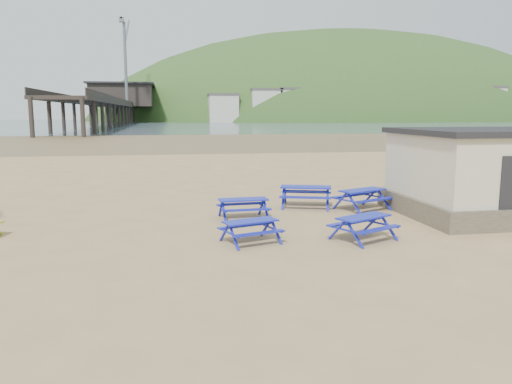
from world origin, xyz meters
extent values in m
plane|color=tan|center=(0.00, 0.00, 0.00)|extent=(400.00, 400.00, 0.00)
plane|color=brown|center=(0.00, 55.00, 0.00)|extent=(400.00, 400.00, 0.00)
plane|color=#445662|center=(0.00, 170.00, 0.01)|extent=(400.00, 400.00, 0.00)
cube|color=#1C1EAC|center=(0.91, 1.79, 0.70)|extent=(1.76, 0.77, 0.05)
cube|color=#1C1EAC|center=(0.88, 2.36, 0.43)|extent=(1.74, 0.34, 0.05)
cube|color=#1C1EAC|center=(0.95, 1.22, 0.43)|extent=(1.74, 0.34, 0.05)
cube|color=#1C1EAC|center=(3.70, 3.57, 0.81)|extent=(2.14, 1.35, 0.06)
cube|color=#1C1EAC|center=(3.91, 4.21, 0.50)|extent=(1.98, 0.88, 0.06)
cube|color=#1C1EAC|center=(3.50, 2.94, 0.50)|extent=(1.98, 0.88, 0.06)
cube|color=#1C1EAC|center=(5.71, 2.65, 0.77)|extent=(2.03, 1.46, 0.05)
cube|color=#1C1EAC|center=(5.45, 3.23, 0.47)|extent=(1.83, 1.03, 0.05)
cube|color=#1C1EAC|center=(5.97, 2.08, 0.47)|extent=(1.83, 1.03, 0.05)
cube|color=#1C1EAC|center=(0.63, -1.49, 0.64)|extent=(1.69, 1.07, 0.04)
cube|color=#1C1EAC|center=(0.47, -0.99, 0.39)|extent=(1.57, 0.69, 0.04)
cube|color=#1C1EAC|center=(0.79, -1.99, 0.39)|extent=(1.57, 0.69, 0.04)
cube|color=#1C1EAC|center=(3.97, -1.76, 0.70)|extent=(1.83, 1.36, 0.05)
cube|color=#1C1EAC|center=(3.71, -1.24, 0.43)|extent=(1.64, 0.98, 0.05)
cube|color=#1C1EAC|center=(4.22, -2.27, 0.43)|extent=(1.64, 0.98, 0.05)
cube|color=#1C1EAC|center=(8.76, -0.41, 0.82)|extent=(2.16, 1.65, 0.06)
cube|color=#1C1EAC|center=(8.45, 0.18, 0.51)|extent=(1.93, 1.20, 0.06)
cube|color=#1C1EAC|center=(9.08, -1.01, 0.51)|extent=(1.93, 1.20, 0.06)
cube|color=#665B4C|center=(10.50, 1.00, 0.35)|extent=(7.40, 5.40, 0.70)
cube|color=beige|center=(10.50, 1.00, 1.85)|extent=(7.00, 5.00, 2.30)
cube|color=black|center=(10.50, 1.00, 3.05)|extent=(7.30, 5.30, 0.20)
cube|color=black|center=(-18.00, 175.00, 6.00)|extent=(9.00, 220.00, 0.60)
cube|color=black|center=(-18.00, 186.00, 10.00)|extent=(22.00, 30.00, 8.00)
cube|color=black|center=(-18.00, 186.00, 14.30)|extent=(24.00, 32.00, 0.60)
cylinder|color=slate|center=(-15.00, 164.00, 20.00)|extent=(1.00, 1.00, 28.00)
cube|color=slate|center=(-15.00, 178.00, 33.00)|extent=(0.60, 25.63, 12.38)
ellipsoid|color=#2D4C1E|center=(90.00, 230.00, -10.00)|extent=(264.00, 144.00, 108.00)
camera|label=1|loc=(-1.66, -15.35, 3.73)|focal=35.00mm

